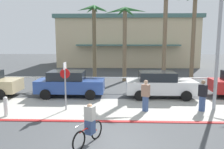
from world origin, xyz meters
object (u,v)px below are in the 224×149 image
(palm_tree_5, at_px, (194,17))
(cyclist_red_0, at_px, (89,125))
(stop_sign_bike_lane, at_px, (65,79))
(pedestrian_1, at_px, (146,97))
(palm_tree_4, at_px, (166,1))
(palm_tree_3, at_px, (125,27))
(palm_tree_2, at_px, (94,22))
(car_white_2, at_px, (160,84))
(pedestrian_0, at_px, (202,97))
(bollard_0, at_px, (6,106))
(streetlight_curb, at_px, (221,29))
(car_blue_1, at_px, (70,83))

(palm_tree_5, height_order, cyclist_red_0, palm_tree_5)
(stop_sign_bike_lane, relative_size, pedestrian_1, 1.53)
(cyclist_red_0, bearing_deg, palm_tree_4, 68.25)
(palm_tree_3, bearing_deg, palm_tree_5, 5.08)
(palm_tree_2, xyz_separation_m, palm_tree_5, (8.95, -0.39, 0.38))
(palm_tree_2, xyz_separation_m, car_white_2, (4.98, -6.86, -4.42))
(palm_tree_2, relative_size, palm_tree_5, 0.88)
(palm_tree_2, bearing_deg, palm_tree_3, -18.09)
(car_white_2, height_order, cyclist_red_0, car_white_2)
(palm_tree_4, height_order, palm_tree_5, palm_tree_4)
(cyclist_red_0, bearing_deg, palm_tree_5, 60.02)
(car_white_2, relative_size, pedestrian_0, 2.64)
(palm_tree_3, height_order, pedestrian_0, palm_tree_3)
(stop_sign_bike_lane, xyz_separation_m, pedestrian_0, (7.19, 0.07, -0.91))
(bollard_0, height_order, streetlight_curb, streetlight_curb)
(palm_tree_3, xyz_separation_m, pedestrian_1, (0.90, -8.88, -4.05))
(stop_sign_bike_lane, bearing_deg, cyclist_red_0, -65.52)
(palm_tree_2, distance_m, pedestrian_0, 12.63)
(pedestrian_0, bearing_deg, car_blue_1, 159.04)
(streetlight_curb, relative_size, cyclist_red_0, 4.56)
(streetlight_curb, height_order, palm_tree_4, palm_tree_4)
(palm_tree_5, bearing_deg, streetlight_curb, -99.08)
(palm_tree_2, relative_size, cyclist_red_0, 4.16)
(bollard_0, relative_size, palm_tree_4, 0.10)
(bollard_0, bearing_deg, pedestrian_0, 6.76)
(car_white_2, distance_m, pedestrian_1, 3.20)
(streetlight_curb, relative_size, palm_tree_5, 0.96)
(palm_tree_2, relative_size, car_blue_1, 1.55)
(bollard_0, distance_m, palm_tree_5, 16.82)
(bollard_0, bearing_deg, pedestrian_1, 8.69)
(pedestrian_1, bearing_deg, stop_sign_bike_lane, 179.35)
(car_white_2, bearing_deg, palm_tree_4, 76.88)
(palm_tree_4, bearing_deg, stop_sign_bike_lane, -127.87)
(car_white_2, height_order, pedestrian_0, car_white_2)
(bollard_0, distance_m, pedestrian_0, 9.96)
(palm_tree_4, bearing_deg, pedestrian_1, -106.46)
(palm_tree_4, relative_size, palm_tree_5, 1.29)
(streetlight_curb, distance_m, car_blue_1, 9.47)
(bollard_0, xyz_separation_m, streetlight_curb, (10.63, 1.24, 3.76))
(palm_tree_2, distance_m, cyclist_red_0, 14.45)
(palm_tree_2, bearing_deg, car_blue_1, -97.57)
(stop_sign_bike_lane, xyz_separation_m, car_white_2, (5.45, 2.90, -0.81))
(pedestrian_1, bearing_deg, streetlight_curb, 2.89)
(streetlight_curb, distance_m, palm_tree_5, 9.45)
(palm_tree_3, relative_size, palm_tree_4, 0.65)
(palm_tree_2, bearing_deg, stop_sign_bike_lane, -92.76)
(streetlight_curb, distance_m, palm_tree_3, 9.86)
(palm_tree_4, relative_size, pedestrian_0, 6.03)
(palm_tree_3, distance_m, cyclist_red_0, 13.46)
(stop_sign_bike_lane, xyz_separation_m, pedestrian_1, (4.21, -0.05, -0.90))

